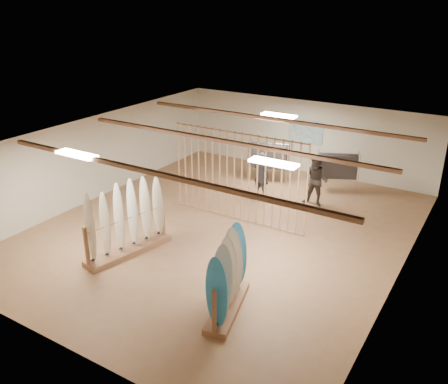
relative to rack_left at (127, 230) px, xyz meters
The scene contains 16 objects.
floor 3.00m from the rack_left, 60.18° to the left, with size 12.00×12.00×0.00m, color #A0714D.
ceiling 3.61m from the rack_left, 60.18° to the left, with size 12.00×12.00×0.00m, color gray.
wall_back 8.69m from the rack_left, 80.34° to the left, with size 12.00×12.00×0.00m, color silver.
wall_front 3.82m from the rack_left, 67.23° to the right, with size 12.00×12.00×0.00m, color silver.
wall_left 4.42m from the rack_left, 144.42° to the left, with size 12.00×12.00×0.00m, color silver.
wall_right 6.97m from the rack_left, 21.46° to the left, with size 12.00×12.00×0.00m, color silver.
ceiling_slats 3.56m from the rack_left, 60.18° to the left, with size 9.50×6.12×0.10m, color #8B5D3F.
light_panels 3.57m from the rack_left, 60.18° to the left, with size 1.20×0.35×0.06m, color white.
bamboo_partition 3.71m from the rack_left, 66.46° to the left, with size 4.45×0.05×2.78m.
poster 8.69m from the rack_left, 80.31° to the left, with size 1.40×0.03×0.90m, color #3683BE.
rack_left is the anchor object (origin of this frame).
rack_right 3.65m from the rack_left, 12.00° to the right, with size 1.01×2.04×1.88m.
clothing_rack_a 6.79m from the rack_left, 83.34° to the left, with size 1.40×0.67×1.54m.
clothing_rack_b 7.84m from the rack_left, 65.09° to the left, with size 1.30×0.85×1.47m.
shopper_a 5.51m from the rack_left, 77.37° to the left, with size 0.65×0.44×1.79m, color #2A2B33.
shopper_b 6.41m from the rack_left, 61.38° to the left, with size 0.94×0.73×1.94m, color #3B332E.
Camera 1 is at (6.59, -10.72, 6.40)m, focal length 38.00 mm.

